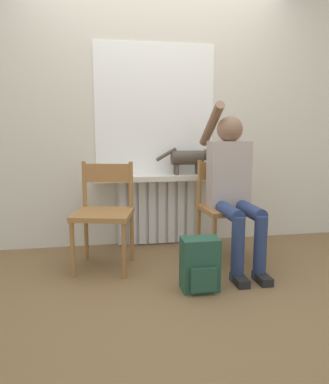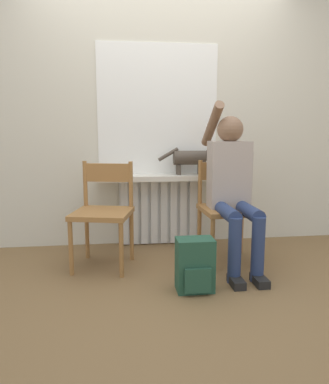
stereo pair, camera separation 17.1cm
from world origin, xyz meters
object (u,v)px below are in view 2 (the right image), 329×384
Objects in this scene: chair_right at (227,208)px; backpack at (195,266)px; person at (233,183)px; chair_left at (103,211)px; cat at (192,158)px.

backpack is (-0.41, -0.60, -0.28)m from chair_right.
person is at bearing -91.53° from chair_right.
person reaches higher than chair_right.
person is (1.06, -0.12, 0.23)m from chair_left.
chair_right is 0.26m from person.
chair_right is at bearing 90.92° from person.
person is at bearing -69.58° from cat.
chair_left is at bearing 173.45° from person.
chair_left is 1.09m from person.
chair_right is 2.28× the size of backpack.
chair_right is at bearing 13.90° from chair_left.
chair_right is 0.78m from backpack.
backpack is at bearing -126.59° from chair_right.
cat is at bearing 80.15° from backpack.
cat reaches higher than chair_left.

